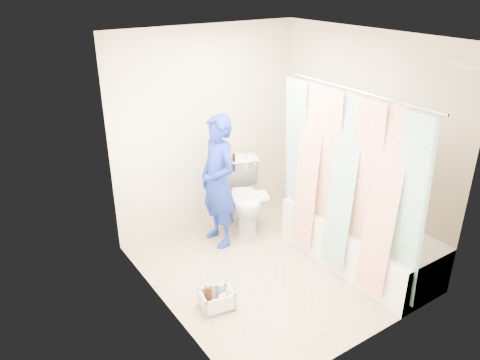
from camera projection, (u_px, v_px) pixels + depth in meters
floor at (272, 268)px, 5.02m from camera, size 2.60×2.60×0.00m
ceiling at (279, 37)px, 4.03m from camera, size 2.40×2.60×0.02m
wall_back at (207, 130)px, 5.51m from camera, size 2.40×0.02×2.40m
wall_front at (380, 220)px, 3.54m from camera, size 2.40×0.02×2.40m
wall_left at (162, 196)px, 3.92m from camera, size 0.02×2.60×2.40m
wall_right at (361, 142)px, 5.14m from camera, size 0.02×2.60×2.40m
bathtub at (359, 241)px, 5.02m from camera, size 0.70×1.75×0.50m
curtain_rod at (353, 90)px, 4.16m from camera, size 0.02×1.90×0.02m
shower_curtain at (344, 185)px, 4.54m from camera, size 0.06×1.75×1.80m
toilet at (244, 197)px, 5.65m from camera, size 0.76×0.93×0.83m
tank_lid at (246, 197)px, 5.50m from camera, size 0.56×0.41×0.04m
tank_internals at (237, 160)px, 5.67m from camera, size 0.19×0.11×0.27m
plumber at (218, 182)px, 5.21m from camera, size 0.37×0.56×1.54m
cleaning_caddy at (218, 300)px, 4.41m from camera, size 0.34×0.29×0.23m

